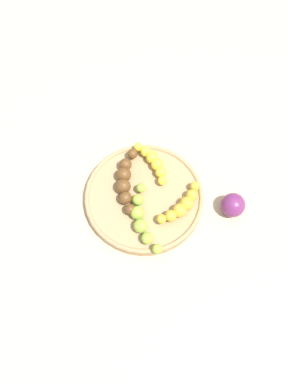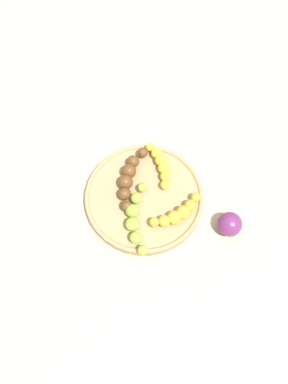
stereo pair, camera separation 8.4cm
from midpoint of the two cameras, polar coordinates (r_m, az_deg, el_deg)
name	(u,v)px [view 1 (the left image)]	position (r m, az deg, el deg)	size (l,w,h in m)	color
ground_plane	(144,199)	(0.88, -2.74, -1.35)	(2.40, 2.40, 0.00)	tan
fruit_bowl	(144,197)	(0.87, -2.77, -1.02)	(0.26, 0.26, 0.02)	#A08259
banana_overripe	(126,180)	(0.86, -5.42, 1.35)	(0.09, 0.14, 0.03)	#593819
banana_green	(142,219)	(0.83, -3.22, -4.14)	(0.07, 0.15, 0.03)	#8CAD38
banana_spotted	(182,206)	(0.84, 2.54, -2.27)	(0.12, 0.06, 0.03)	gold
banana_yellow	(153,162)	(0.88, -1.39, 4.08)	(0.04, 0.12, 0.03)	yellow
plum_purple	(233,205)	(0.86, 9.86, -2.15)	(0.05, 0.05, 0.05)	#662659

